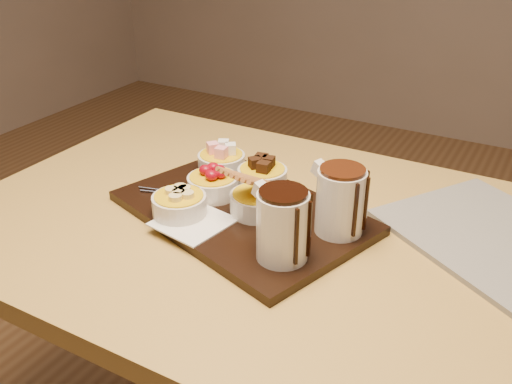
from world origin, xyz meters
The scene contains 12 objects.
dining_table centered at (0.00, 0.00, 0.65)m, with size 1.20×0.80×0.75m.
serving_board centered at (-0.07, 0.00, 0.76)m, with size 0.46×0.30×0.02m, color black.
napkin centered at (-0.12, -0.09, 0.77)m, with size 0.12×0.12×0.00m, color white.
bowl_marshmallows centered at (-0.19, 0.11, 0.79)m, with size 0.10×0.10×0.04m, color silver.
bowl_cake centered at (-0.08, 0.09, 0.79)m, with size 0.10×0.10×0.04m, color silver.
bowl_strawberries centered at (-0.15, 0.02, 0.79)m, with size 0.10×0.10×0.04m, color silver.
bowl_biscotti centered at (-0.04, 0.00, 0.79)m, with size 0.10×0.10×0.04m, color silver.
bowl_bananas centered at (-0.16, -0.08, 0.79)m, with size 0.10×0.10×0.04m, color silver.
pitcher_dark_chocolate centered at (0.07, -0.11, 0.83)m, with size 0.08×0.08×0.12m, color silver.
pitcher_milk_chocolate centered at (0.11, 0.01, 0.83)m, with size 0.08×0.08×0.12m, color silver.
fondue_skewers centered at (-0.17, -0.01, 0.77)m, with size 0.26×0.03×0.01m, color silver, non-canonical shape.
newspaper centered at (0.36, 0.14, 0.76)m, with size 0.36×0.29×0.01m, color beige.
Camera 1 is at (0.41, -0.81, 1.30)m, focal length 40.00 mm.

